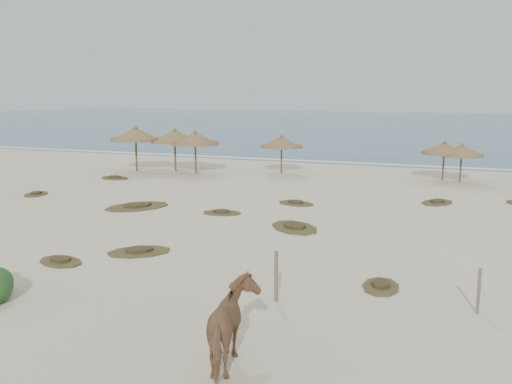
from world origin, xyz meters
The scene contains 22 objects.
ground centered at (0.00, 0.00, 0.00)m, with size 160.00×160.00×0.00m, color beige.
ocean centered at (0.00, 75.00, 0.00)m, with size 200.00×100.00×0.01m, color navy.
foam_line centered at (0.00, 26.00, 0.00)m, with size 70.00×0.60×0.01m, color white.
palapa_0 centered at (-13.27, 16.67, 2.45)m, with size 4.01×4.01×3.16m.
palapa_1 centered at (-10.77, 17.53, 2.33)m, with size 4.17×4.17×3.00m.
palapa_2 centered at (-8.99, 17.04, 2.26)m, with size 3.87×3.87×2.91m.
palapa_3 centered at (-3.76, 19.14, 2.02)m, with size 3.68×3.68×2.60m.
palapa_4 centered at (7.39, 19.34, 1.86)m, with size 3.36×3.36×2.40m.
palapa_5 centered at (6.38, 19.66, 1.93)m, with size 3.10×3.10×2.49m.
horse centered at (3.63, -6.57, 0.86)m, with size 0.92×2.03×1.71m, color #885F3E.
fence_post_near centered at (3.29, -2.89, 0.68)m, with size 0.10×0.10×1.36m, color #695F4F.
fence_post_far centered at (8.23, -1.91, 0.58)m, with size 0.08×0.08×1.15m, color #695F4F.
scrub_1 centered at (-6.68, 6.26, 0.05)m, with size 3.44×3.70×0.16m.
scrub_2 centered at (-2.39, 6.38, 0.05)m, with size 1.92×1.43×0.16m.
scrub_3 centered at (1.44, 4.91, 0.05)m, with size 2.93×2.98×0.16m.
scrub_6 centered at (-12.74, 13.29, 0.05)m, with size 2.27×1.76×0.16m.
scrub_7 centered at (6.50, 12.24, 0.05)m, with size 1.96×2.32×0.16m.
scrub_8 centered at (-13.41, 7.14, 0.05)m, with size 1.55×1.94×0.16m.
scrub_9 centered at (-2.51, -0.26, 0.05)m, with size 2.55×2.41×0.16m.
scrub_11 centered at (-4.26, -2.11, 0.05)m, with size 1.92×1.53×0.16m.
scrub_12 centered at (5.71, -0.88, 0.05)m, with size 1.18×1.68×0.16m.
scrub_13 centered at (0.10, 9.62, 0.05)m, with size 2.13×1.70×0.16m.
Camera 1 is at (7.79, -16.36, 5.48)m, focal length 40.00 mm.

